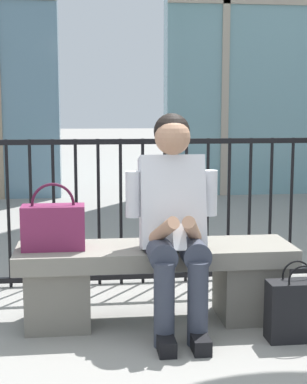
% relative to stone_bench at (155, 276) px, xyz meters
% --- Properties ---
extents(ground_plane, '(60.00, 60.00, 0.00)m').
position_rel_stone_bench_xyz_m(ground_plane, '(0.00, 0.00, -0.27)').
color(ground_plane, gray).
extents(stone_bench, '(1.60, 0.44, 0.45)m').
position_rel_stone_bench_xyz_m(stone_bench, '(0.00, 0.00, 0.00)').
color(stone_bench, gray).
rests_on(stone_bench, ground).
extents(seated_person_with_phone, '(0.52, 0.66, 1.21)m').
position_rel_stone_bench_xyz_m(seated_person_with_phone, '(0.09, -0.13, 0.38)').
color(seated_person_with_phone, '#383D4C').
rests_on(seated_person_with_phone, ground).
extents(handbag_on_bench, '(0.35, 0.16, 0.38)m').
position_rel_stone_bench_xyz_m(handbag_on_bench, '(-0.58, -0.01, 0.31)').
color(handbag_on_bench, '#7A234C').
rests_on(handbag_on_bench, stone_bench).
extents(shopping_bag, '(0.34, 0.14, 0.43)m').
position_rel_stone_bench_xyz_m(shopping_bag, '(0.73, -0.37, -0.10)').
color(shopping_bag, black).
rests_on(shopping_bag, ground).
extents(plaza_railing, '(9.57, 0.04, 1.03)m').
position_rel_stone_bench_xyz_m(plaza_railing, '(-0.00, 0.75, 0.25)').
color(plaza_railing, black).
rests_on(plaza_railing, ground).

